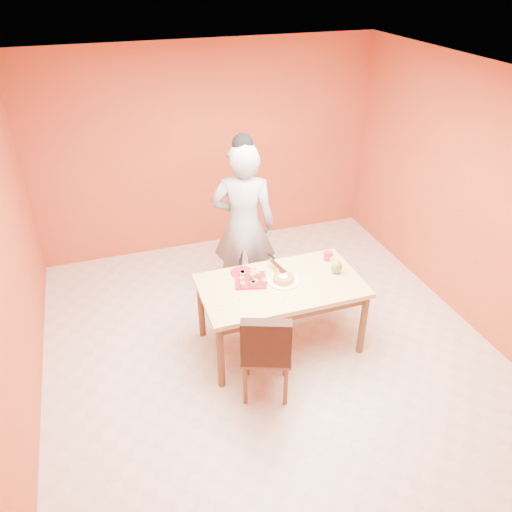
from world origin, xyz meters
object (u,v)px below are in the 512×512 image
object	(u,v)px
dining_table	(281,292)
egg_ornament	(337,267)
person	(244,226)
red_dinner_plate	(242,272)
sponge_cake	(283,278)
checker_tin	(328,254)
dining_chair	(267,349)
magenta_glass	(327,256)
pastry_platter	(250,280)

from	to	relation	value
dining_table	egg_ornament	distance (m)	0.62
dining_table	person	bearing A→B (deg)	96.71
red_dinner_plate	egg_ornament	size ratio (longest dim) A/B	1.56
sponge_cake	checker_tin	size ratio (longest dim) A/B	2.21
dining_chair	red_dinner_plate	xyz separation A→B (m)	(0.05, 0.90, 0.26)
dining_table	magenta_glass	distance (m)	0.68
sponge_cake	magenta_glass	distance (m)	0.62
dining_chair	egg_ornament	size ratio (longest dim) A/B	6.70
dining_table	dining_chair	distance (m)	0.71
dining_table	red_dinner_plate	bearing A→B (deg)	134.90
person	sponge_cake	size ratio (longest dim) A/B	9.15
pastry_platter	checker_tin	world-z (taller)	checker_tin
person	checker_tin	world-z (taller)	person
dining_table	person	distance (m)	0.95
egg_ornament	dining_table	bearing A→B (deg)	164.86
dining_table	pastry_platter	size ratio (longest dim) A/B	5.24
person	sponge_cake	bearing A→B (deg)	119.46
dining_table	checker_tin	bearing A→B (deg)	27.24
dining_chair	person	xyz separation A→B (m)	(0.25, 1.48, 0.46)
person	checker_tin	bearing A→B (deg)	165.79
person	red_dinner_plate	size ratio (longest dim) A/B	8.43
person	dining_table	bearing A→B (deg)	117.06
checker_tin	magenta_glass	bearing A→B (deg)	-126.21
red_dinner_plate	pastry_platter	bearing A→B (deg)	-77.41
person	pastry_platter	distance (m)	0.79
dining_table	pastry_platter	bearing A→B (deg)	151.70
sponge_cake	checker_tin	bearing A→B (deg)	26.16
pastry_platter	checker_tin	distance (m)	0.97
egg_ornament	red_dinner_plate	bearing A→B (deg)	145.93
pastry_platter	magenta_glass	bearing A→B (deg)	7.25
magenta_glass	checker_tin	bearing A→B (deg)	53.79
red_dinner_plate	sponge_cake	distance (m)	0.44
red_dinner_plate	egg_ornament	distance (m)	0.96
egg_ornament	magenta_glass	world-z (taller)	egg_ornament
red_dinner_plate	sponge_cake	world-z (taller)	sponge_cake
dining_table	checker_tin	world-z (taller)	checker_tin
egg_ornament	checker_tin	bearing A→B (deg)	61.51
egg_ornament	checker_tin	distance (m)	0.36
pastry_platter	magenta_glass	world-z (taller)	magenta_glass
red_dinner_plate	magenta_glass	world-z (taller)	magenta_glass
person	egg_ornament	xyz separation A→B (m)	(0.70, -0.89, -0.13)
person	magenta_glass	bearing A→B (deg)	159.06
person	egg_ornament	size ratio (longest dim) A/B	13.15
sponge_cake	magenta_glass	xyz separation A→B (m)	(0.58, 0.23, 0.01)
dining_table	magenta_glass	size ratio (longest dim) A/B	16.17
dining_chair	dining_table	bearing A→B (deg)	79.40
red_dinner_plate	checker_tin	xyz separation A→B (m)	(0.99, 0.04, 0.01)
dining_chair	person	distance (m)	1.57
magenta_glass	checker_tin	xyz separation A→B (m)	(0.07, 0.09, -0.04)
dining_table	checker_tin	size ratio (longest dim) A/B	16.77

